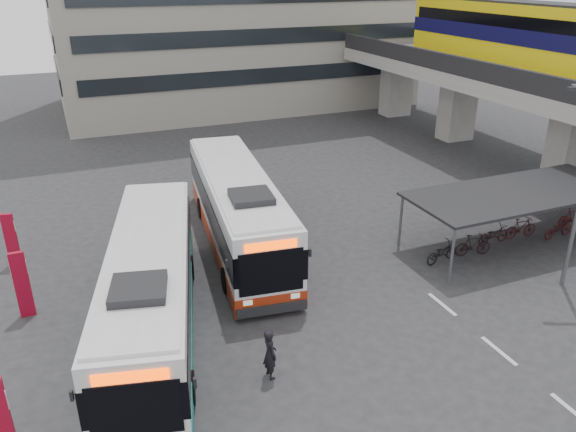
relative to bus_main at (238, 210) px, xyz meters
name	(u,v)px	position (x,y,z in m)	size (l,w,h in m)	color
ground	(384,319)	(2.92, -7.67, -1.69)	(120.00, 120.00, 0.00)	#28282B
viaduct	(529,63)	(19.92, 4.39, 4.54)	(8.00, 32.00, 9.68)	gray
bike_shelter	(515,214)	(11.39, -4.67, -0.25)	(10.00, 4.00, 2.54)	#595B60
road_markings	(499,351)	(5.42, -10.67, -1.68)	(0.15, 7.60, 0.01)	beige
bus_main	(238,210)	(0.00, 0.00, 0.00)	(4.17, 12.53, 3.63)	white
bus_teal	(152,289)	(-4.70, -5.13, -0.05)	(5.32, 12.18, 3.52)	white
pedestrian	(270,354)	(-1.92, -8.93, -0.85)	(0.61, 0.40, 1.68)	black
sign_totem_south	(0,425)	(-9.15, -9.65, -0.27)	(0.60, 0.19, 2.75)	maroon
sign_totem_mid	(22,284)	(-8.78, -2.49, -0.37)	(0.55, 0.17, 2.55)	maroon
sign_totem_north	(11,239)	(-9.27, 1.82, -0.48)	(0.50, 0.25, 2.33)	maroon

